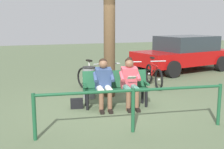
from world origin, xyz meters
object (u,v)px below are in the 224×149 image
at_px(parked_car, 184,53).
at_px(bicycle_red, 154,76).
at_px(bicycle_blue, 112,78).
at_px(bench, 115,86).
at_px(tree_trunk, 109,22).
at_px(person_companion, 104,81).
at_px(handbag, 77,103).
at_px(person_reading, 130,80).
at_px(litter_bin, 89,82).
at_px(bicycle_orange, 93,79).
at_px(bicycle_black, 131,76).

bearing_deg(parked_car, bicycle_red, 29.23).
bearing_deg(bicycle_blue, bench, 4.82).
relative_size(tree_trunk, parked_car, 0.92).
xyz_separation_m(person_companion, bicycle_red, (-2.23, -1.71, -0.30)).
bearing_deg(parked_car, handbag, 22.80).
xyz_separation_m(person_reading, litter_bin, (0.72, -1.14, -0.23)).
bearing_deg(tree_trunk, handbag, 37.35).
xyz_separation_m(bicycle_red, bicycle_orange, (2.01, -0.04, 0.00)).
bearing_deg(tree_trunk, bicycle_orange, -67.52).
bearing_deg(handbag, bicycle_red, -151.93).
bearing_deg(tree_trunk, parked_car, -145.73).
bearing_deg(person_reading, bench, -26.93).
relative_size(tree_trunk, bicycle_orange, 2.58).
xyz_separation_m(person_reading, bicycle_blue, (-0.18, -1.84, -0.31)).
distance_m(person_companion, handbag, 0.85).
height_order(person_reading, bicycle_blue, person_reading).
bearing_deg(bicycle_orange, litter_bin, -42.63).
height_order(bicycle_black, bicycle_orange, same).
distance_m(tree_trunk, bicycle_black, 2.10).
xyz_separation_m(handbag, tree_trunk, (-1.13, -0.87, 1.95)).
relative_size(person_reading, handbag, 4.00).
xyz_separation_m(person_reading, person_companion, (0.63, -0.11, -0.00)).
distance_m(bicycle_orange, parked_car, 5.13).
xyz_separation_m(handbag, parked_car, (-5.44, -3.80, 0.65)).
distance_m(litter_bin, bicycle_blue, 1.15).
bearing_deg(handbag, parked_car, -145.07).
bearing_deg(person_reading, bicycle_orange, -67.77).
xyz_separation_m(litter_bin, bicycle_orange, (-0.31, -0.73, -0.08)).
bearing_deg(bicycle_orange, person_companion, -26.81).
height_order(person_reading, bicycle_orange, person_reading).
distance_m(handbag, bicycle_red, 3.24).
bearing_deg(person_reading, handbag, -3.71).
relative_size(bicycle_blue, parked_car, 0.35).
bearing_deg(litter_bin, person_companion, 94.89).
bearing_deg(handbag, person_reading, 166.49).
distance_m(bicycle_red, bicycle_blue, 1.42).
relative_size(tree_trunk, bicycle_red, 2.48).
height_order(bench, person_companion, person_companion).
distance_m(litter_bin, bicycle_black, 1.75).
bearing_deg(person_companion, litter_bin, -75.31).
xyz_separation_m(tree_trunk, bicycle_blue, (-0.31, -0.67, -1.71)).
height_order(bench, handbag, bench).
relative_size(person_reading, bicycle_red, 0.72).
bearing_deg(bench, parked_car, -129.23).
height_order(tree_trunk, bicycle_red, tree_trunk).
xyz_separation_m(person_reading, bicycle_orange, (0.41, -1.86, -0.31)).
height_order(person_companion, bicycle_blue, person_companion).
xyz_separation_m(bicycle_blue, parked_car, (-4.01, -2.27, 0.41)).
bearing_deg(bench, bicycle_black, -113.74).
xyz_separation_m(bicycle_red, bicycle_blue, (1.42, -0.02, 0.00)).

